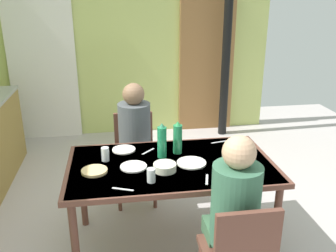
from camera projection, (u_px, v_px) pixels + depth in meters
ground_plane at (145, 249)px, 3.02m from camera, size 7.26×7.26×0.00m
wall_back at (124, 38)px, 5.14m from camera, size 4.16×0.10×2.76m
door_wooden at (207, 64)px, 5.36m from camera, size 0.80×0.05×2.00m
stove_pipe_column at (227, 39)px, 5.01m from camera, size 0.12×0.12×2.76m
curtain_panel at (42, 57)px, 4.96m from camera, size 0.90×0.03×2.32m
dining_table at (171, 171)px, 2.85m from camera, size 1.58×0.91×0.74m
chair_far_diner at (135, 152)px, 3.63m from camera, size 0.40×0.40×0.87m
person_near_diner at (235, 202)px, 2.24m from camera, size 0.30×0.37×0.77m
person_far_diner at (135, 130)px, 3.41m from camera, size 0.30×0.37×0.77m
water_bottle_green_near at (162, 141)px, 2.89m from camera, size 0.07×0.07×0.29m
water_bottle_green_far at (178, 138)px, 2.97m from camera, size 0.07×0.07×0.27m
serving_bowl_center at (165, 167)px, 2.70m from camera, size 0.17×0.17×0.05m
dinner_plate_near_left at (124, 150)px, 3.06m from camera, size 0.19×0.19×0.01m
dinner_plate_near_right at (134, 167)px, 2.76m from camera, size 0.20×0.20×0.01m
dinner_plate_far_center at (191, 163)px, 2.82m from camera, size 0.23×0.23×0.01m
drinking_glass_by_near_diner at (151, 175)px, 2.53m from camera, size 0.06×0.06×0.10m
drinking_glass_by_far_diner at (248, 168)px, 2.64m from camera, size 0.06×0.06×0.10m
drinking_glass_spare_center at (105, 154)px, 2.86m from camera, size 0.06×0.06×0.11m
bread_plate_sliced at (94, 171)px, 2.69m from camera, size 0.19×0.19×0.02m
cutlery_knife_near at (123, 189)px, 2.45m from camera, size 0.14×0.07×0.00m
cutlery_fork_near at (207, 179)px, 2.58m from camera, size 0.06×0.15×0.00m
cutlery_knife_far at (148, 151)px, 3.03m from camera, size 0.12×0.12×0.00m
cutlery_fork_far at (219, 142)px, 3.22m from camera, size 0.15×0.05×0.00m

